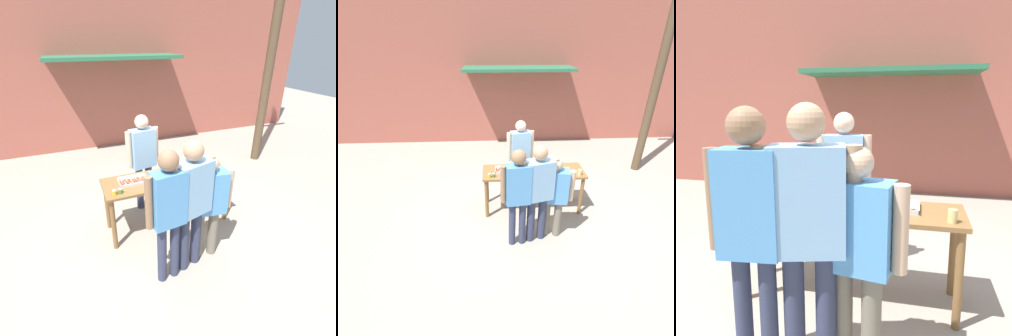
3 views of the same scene
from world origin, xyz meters
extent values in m
plane|color=#A39989|center=(0.00, 0.00, 0.00)|extent=(24.00, 24.00, 0.00)
cube|color=#A85647|center=(0.00, 4.00, 2.25)|extent=(12.00, 0.12, 4.50)
cube|color=#2D704C|center=(0.00, 3.45, 2.40)|extent=(3.20, 1.00, 0.08)
cube|color=brown|center=(0.00, 0.00, 0.87)|extent=(2.01, 0.64, 0.04)
cylinder|color=brown|center=(-0.94, -0.26, 0.42)|extent=(0.07, 0.07, 0.85)
cylinder|color=brown|center=(0.94, -0.26, 0.42)|extent=(0.07, 0.07, 0.85)
cylinder|color=brown|center=(-0.94, 0.26, 0.42)|extent=(0.07, 0.07, 0.85)
cylinder|color=brown|center=(0.94, 0.26, 0.42)|extent=(0.07, 0.07, 0.85)
cube|color=silver|center=(-0.54, 0.05, 0.89)|extent=(0.43, 0.28, 0.01)
cube|color=silver|center=(-0.54, -0.08, 0.91)|extent=(0.43, 0.01, 0.03)
cube|color=silver|center=(-0.54, 0.19, 0.91)|extent=(0.43, 0.01, 0.03)
cube|color=silver|center=(-0.76, 0.05, 0.91)|extent=(0.01, 0.28, 0.03)
cube|color=silver|center=(-0.33, 0.05, 0.91)|extent=(0.01, 0.28, 0.03)
cylinder|color=#A34C2D|center=(-0.72, 0.05, 0.91)|extent=(0.04, 0.13, 0.03)
cylinder|color=#A34C2D|center=(-0.69, 0.06, 0.91)|extent=(0.03, 0.14, 0.02)
cylinder|color=#A34C2D|center=(-0.65, 0.06, 0.91)|extent=(0.04, 0.14, 0.03)
cylinder|color=#A34C2D|center=(-0.61, 0.05, 0.91)|extent=(0.04, 0.13, 0.02)
cylinder|color=#A34C2D|center=(-0.58, 0.05, 0.90)|extent=(0.03, 0.15, 0.02)
cylinder|color=#A34C2D|center=(-0.54, 0.05, 0.91)|extent=(0.03, 0.11, 0.03)
cylinder|color=#A34C2D|center=(-0.51, 0.05, 0.91)|extent=(0.03, 0.12, 0.03)
cylinder|color=#A34C2D|center=(-0.47, 0.05, 0.91)|extent=(0.03, 0.13, 0.03)
cylinder|color=#A34C2D|center=(-0.43, 0.06, 0.90)|extent=(0.03, 0.13, 0.02)
cylinder|color=#A34C2D|center=(-0.40, 0.05, 0.91)|extent=(0.03, 0.15, 0.02)
cylinder|color=#A34C2D|center=(-0.36, 0.06, 0.91)|extent=(0.04, 0.14, 0.02)
cube|color=silver|center=(0.42, 0.05, 0.89)|extent=(0.38, 0.32, 0.01)
cube|color=silver|center=(0.42, -0.10, 0.91)|extent=(0.38, 0.01, 0.03)
cube|color=silver|center=(0.42, 0.21, 0.91)|extent=(0.38, 0.01, 0.03)
cube|color=silver|center=(0.23, 0.05, 0.91)|extent=(0.01, 0.32, 0.03)
cube|color=silver|center=(0.61, 0.05, 0.91)|extent=(0.01, 0.32, 0.03)
ellipsoid|color=beige|center=(0.29, 0.05, 0.92)|extent=(0.07, 0.12, 0.05)
ellipsoid|color=beige|center=(0.38, 0.05, 0.92)|extent=(0.08, 0.12, 0.05)
ellipsoid|color=beige|center=(0.47, 0.06, 0.92)|extent=(0.06, 0.10, 0.04)
ellipsoid|color=beige|center=(0.55, 0.04, 0.92)|extent=(0.06, 0.10, 0.05)
cylinder|color=gold|center=(-0.87, -0.21, 0.92)|extent=(0.06, 0.06, 0.07)
cylinder|color=#B2B2B7|center=(-0.87, -0.21, 0.96)|extent=(0.06, 0.06, 0.01)
cylinder|color=#567A38|center=(-0.79, -0.20, 0.92)|extent=(0.06, 0.06, 0.07)
cylinder|color=#B2B2B7|center=(-0.79, -0.20, 0.96)|extent=(0.06, 0.06, 0.01)
cylinder|color=#DBC67A|center=(0.87, -0.21, 0.94)|extent=(0.07, 0.07, 0.11)
cylinder|color=#333851|center=(-0.30, 0.61, 0.41)|extent=(0.12, 0.12, 0.83)
cylinder|color=#333851|center=(-0.11, 0.64, 0.41)|extent=(0.12, 0.12, 0.83)
cube|color=#84B2DB|center=(-0.21, 0.63, 1.15)|extent=(0.44, 0.30, 0.65)
sphere|color=beige|center=(-0.21, 0.63, 1.61)|extent=(0.22, 0.22, 0.22)
cylinder|color=beige|center=(-0.45, 0.58, 1.17)|extent=(0.09, 0.09, 0.62)
cylinder|color=beige|center=(0.04, 0.67, 1.17)|extent=(0.09, 0.09, 0.62)
cylinder|color=#333851|center=(-0.32, -1.02, 0.43)|extent=(0.12, 0.12, 0.86)
cylinder|color=#333851|center=(-0.50, -1.04, 0.43)|extent=(0.12, 0.12, 0.86)
cube|color=#5193D1|center=(-0.41, -1.03, 1.20)|extent=(0.41, 0.25, 0.68)
sphere|color=#936B4C|center=(-0.41, -1.03, 1.68)|extent=(0.23, 0.23, 0.23)
cylinder|color=#936B4C|center=(-0.17, -1.01, 1.22)|extent=(0.09, 0.09, 0.65)
cylinder|color=#936B4C|center=(-0.65, -1.05, 1.22)|extent=(0.09, 0.09, 0.65)
cylinder|color=#756B5B|center=(0.33, -0.85, 0.37)|extent=(0.14, 0.14, 0.74)
cylinder|color=#756B5B|center=(0.13, -0.82, 0.37)|extent=(0.14, 0.14, 0.74)
cube|color=#5193D1|center=(0.23, -0.84, 1.04)|extent=(0.48, 0.31, 0.59)
sphere|color=#DBAD89|center=(0.23, -0.84, 1.45)|extent=(0.20, 0.20, 0.20)
cylinder|color=#DBAD89|center=(0.50, -0.88, 1.05)|extent=(0.10, 0.10, 0.56)
cylinder|color=#DBAD89|center=(-0.05, -0.80, 1.05)|extent=(0.10, 0.10, 0.56)
cylinder|color=#333851|center=(0.03, -0.91, 0.44)|extent=(0.14, 0.14, 0.87)
cylinder|color=#333851|center=(-0.17, -0.96, 0.44)|extent=(0.14, 0.14, 0.87)
cube|color=#84B2DB|center=(-0.07, -0.93, 1.22)|extent=(0.51, 0.37, 0.69)
sphere|color=tan|center=(-0.07, -0.93, 1.70)|extent=(0.24, 0.24, 0.24)
cylinder|color=tan|center=(0.21, -0.86, 1.23)|extent=(0.10, 0.10, 0.65)
cylinder|color=tan|center=(-0.34, -1.01, 1.23)|extent=(0.10, 0.10, 0.65)
camera|label=1|loc=(-1.33, -3.31, 2.81)|focal=28.00mm
camera|label=2|loc=(-0.79, -4.55, 3.33)|focal=28.00mm
camera|label=3|loc=(0.60, -2.78, 1.80)|focal=35.00mm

